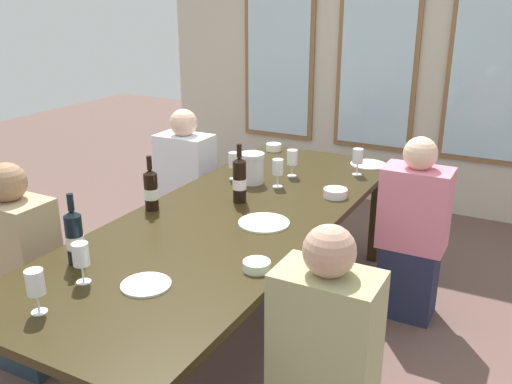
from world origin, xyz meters
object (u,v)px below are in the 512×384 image
at_px(wine_glass_2, 234,161).
at_px(wine_glass_5, 278,168).
at_px(wine_bottle_0, 75,237).
at_px(seated_person_3, 412,234).
at_px(white_plate_0, 368,164).
at_px(wine_bottle_1, 151,190).
at_px(white_plate_1, 146,285).
at_px(metal_pitcher, 252,168).
at_px(seated_person_1, 324,369).
at_px(tasting_bowl_0, 274,147).
at_px(wine_glass_0, 292,158).
at_px(seated_person_0, 21,275).
at_px(wine_glass_1, 358,157).
at_px(wine_glass_4, 81,256).
at_px(white_plate_2, 264,223).
at_px(tasting_bowl_2, 257,266).
at_px(tasting_bowl_1, 335,193).
at_px(dining_table, 234,225).
at_px(wine_bottle_2, 239,180).
at_px(seated_person_2, 186,190).

xyz_separation_m(wine_glass_2, wine_glass_5, (0.31, -0.01, -0.00)).
bearing_deg(wine_bottle_0, seated_person_3, 52.81).
bearing_deg(white_plate_0, wine_bottle_1, -120.23).
xyz_separation_m(white_plate_1, wine_glass_5, (-0.06, 1.35, 0.11)).
bearing_deg(wine_glass_2, white_plate_0, 46.34).
relative_size(metal_pitcher, seated_person_1, 0.17).
relative_size(white_plate_0, tasting_bowl_0, 2.14).
distance_m(white_plate_1, wine_glass_0, 1.59).
bearing_deg(wine_bottle_0, wine_glass_5, 75.99).
bearing_deg(seated_person_0, white_plate_0, 59.31).
xyz_separation_m(wine_glass_1, wine_glass_5, (-0.35, -0.46, -0.00)).
xyz_separation_m(wine_bottle_0, seated_person_0, (-0.48, 0.07, -0.34)).
height_order(metal_pitcher, wine_glass_4, metal_pitcher).
distance_m(white_plate_2, tasting_bowl_0, 1.41).
bearing_deg(tasting_bowl_0, wine_glass_2, -83.87).
height_order(tasting_bowl_2, seated_person_1, seated_person_1).
distance_m(wine_bottle_0, tasting_bowl_1, 1.50).
height_order(dining_table, wine_glass_2, wine_glass_2).
relative_size(dining_table, white_plate_2, 10.45).
distance_m(white_plate_2, metal_pitcher, 0.66).
relative_size(wine_bottle_1, wine_glass_4, 1.74).
height_order(white_plate_2, wine_bottle_2, wine_bottle_2).
relative_size(wine_glass_4, seated_person_3, 0.16).
xyz_separation_m(tasting_bowl_0, wine_glass_0, (0.38, -0.50, 0.10)).
height_order(white_plate_2, seated_person_2, seated_person_2).
relative_size(wine_bottle_1, wine_glass_5, 1.74).
xyz_separation_m(white_plate_2, wine_bottle_0, (-0.52, -0.77, 0.12)).
distance_m(seated_person_0, seated_person_1, 1.61).
xyz_separation_m(tasting_bowl_2, seated_person_0, (-1.21, -0.24, -0.23)).
xyz_separation_m(white_plate_2, wine_glass_5, (-0.19, 0.55, 0.11)).
distance_m(white_plate_1, wine_glass_1, 1.83).
height_order(tasting_bowl_0, seated_person_1, seated_person_1).
distance_m(tasting_bowl_1, wine_glass_0, 0.46).
relative_size(wine_bottle_0, seated_person_0, 0.29).
distance_m(dining_table, wine_glass_5, 0.55).
xyz_separation_m(white_plate_0, wine_glass_1, (-0.00, -0.24, 0.11)).
xyz_separation_m(metal_pitcher, wine_glass_5, (0.17, 0.01, 0.02)).
bearing_deg(wine_glass_5, wine_glass_4, -97.09).
xyz_separation_m(dining_table, white_plate_1, (0.07, -0.83, 0.06)).
relative_size(tasting_bowl_2, seated_person_3, 0.11).
bearing_deg(wine_bottle_1, seated_person_3, 33.57).
relative_size(white_plate_1, wine_glass_5, 1.18).
height_order(wine_glass_0, wine_glass_2, same).
height_order(white_plate_2, wine_bottle_0, wine_bottle_0).
bearing_deg(wine_glass_1, white_plate_1, -98.99).
height_order(wine_glass_0, wine_glass_1, same).
height_order(wine_bottle_1, wine_bottle_2, wine_bottle_2).
distance_m(tasting_bowl_0, wine_glass_0, 0.63).
relative_size(white_plate_1, wine_bottle_2, 0.61).
relative_size(white_plate_2, wine_bottle_2, 0.79).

